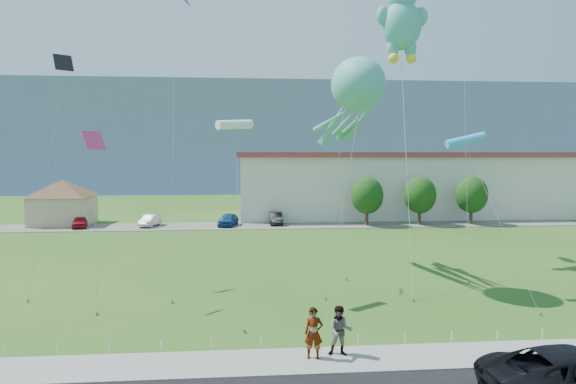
{
  "coord_description": "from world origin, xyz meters",
  "views": [
    {
      "loc": [
        -3.69,
        -21.64,
        7.91
      ],
      "look_at": [
        -1.09,
        8.0,
        5.74
      ],
      "focal_mm": 32.0,
      "sensor_mm": 36.0,
      "label": 1
    }
  ],
  "objects": [
    {
      "name": "hill_ridge",
      "position": [
        0.0,
        120.0,
        12.5
      ],
      "size": [
        160.0,
        50.0,
        25.0
      ],
      "primitive_type": "cube",
      "color": "slate",
      "rests_on": "ground"
    },
    {
      "name": "rope_fence",
      "position": [
        0.0,
        -1.3,
        0.25
      ],
      "size": [
        26.05,
        0.05,
        0.5
      ],
      "color": "white",
      "rests_on": "ground"
    },
    {
      "name": "pavilion",
      "position": [
        -24.0,
        38.0,
        3.02
      ],
      "size": [
        9.2,
        9.2,
        5.0
      ],
      "color": "tan",
      "rests_on": "ground"
    },
    {
      "name": "small_kite_black",
      "position": [
        -14.69,
        10.71,
        11.87
      ],
      "size": [
        1.32,
        5.53,
        13.96
      ],
      "color": "black",
      "rests_on": "ground"
    },
    {
      "name": "warehouse",
      "position": [
        26.0,
        44.0,
        4.12
      ],
      "size": [
        61.0,
        15.0,
        8.2
      ],
      "color": "beige",
      "rests_on": "ground"
    },
    {
      "name": "parked_car_red",
      "position": [
        -21.27,
        34.91,
        0.67
      ],
      "size": [
        2.18,
        3.8,
        1.22
      ],
      "primitive_type": "imported",
      "rotation": [
        0.0,
        0.0,
        0.22
      ],
      "color": "#A4141C",
      "rests_on": "parking_strip"
    },
    {
      "name": "parked_car_silver",
      "position": [
        -13.89,
        35.35,
        0.69
      ],
      "size": [
        2.24,
        4.02,
        1.26
      ],
      "primitive_type": "imported",
      "rotation": [
        0.0,
        0.0,
        -0.25
      ],
      "color": "#B9B7BF",
      "rests_on": "parking_strip"
    },
    {
      "name": "ground",
      "position": [
        0.0,
        0.0,
        0.0
      ],
      "size": [
        160.0,
        160.0,
        0.0
      ],
      "primitive_type": "plane",
      "color": "#285116",
      "rests_on": "ground"
    },
    {
      "name": "pedestrian_left",
      "position": [
        -1.03,
        -2.6,
        1.08
      ],
      "size": [
        0.76,
        0.53,
        1.97
      ],
      "primitive_type": "imported",
      "rotation": [
        0.0,
        0.0,
        -0.09
      ],
      "color": "gray",
      "rests_on": "sidewalk"
    },
    {
      "name": "small_kite_white",
      "position": [
        -4.13,
        6.49,
        9.45
      ],
      "size": [
        0.76,
        7.03,
        9.97
      ],
      "color": "white",
      "rests_on": "ground"
    },
    {
      "name": "parking_strip",
      "position": [
        0.0,
        35.0,
        0.03
      ],
      "size": [
        70.0,
        6.0,
        0.06
      ],
      "primitive_type": "cube",
      "color": "#59544C",
      "rests_on": "ground"
    },
    {
      "name": "parked_car_blue",
      "position": [
        -5.36,
        34.97,
        0.75
      ],
      "size": [
        2.52,
        4.33,
        1.39
      ],
      "primitive_type": "imported",
      "rotation": [
        0.0,
        0.0,
        -0.23
      ],
      "color": "navy",
      "rests_on": "parking_strip"
    },
    {
      "name": "small_kite_cyan",
      "position": [
        8.83,
        6.38,
        8.65
      ],
      "size": [
        2.31,
        5.76,
        9.16
      ],
      "color": "#36A9F4",
      "rests_on": "ground"
    },
    {
      "name": "teddy_bear_kite",
      "position": [
        7.88,
        15.47,
        17.73
      ],
      "size": [
        4.41,
        11.9,
        20.6
      ],
      "color": "teal",
      "rests_on": "ground"
    },
    {
      "name": "parked_car_black",
      "position": [
        -0.04,
        35.81,
        0.73
      ],
      "size": [
        1.45,
        4.08,
        1.34
      ],
      "primitive_type": "imported",
      "rotation": [
        0.0,
        0.0,
        -0.01
      ],
      "color": "black",
      "rests_on": "parking_strip"
    },
    {
      "name": "tree_mid",
      "position": [
        16.0,
        34.0,
        3.39
      ],
      "size": [
        3.6,
        3.6,
        5.47
      ],
      "color": "#3F2B19",
      "rests_on": "ground"
    },
    {
      "name": "pedestrian_right",
      "position": [
        0.03,
        -2.41,
        1.07
      ],
      "size": [
        1.07,
        0.9,
        1.95
      ],
      "primitive_type": "imported",
      "rotation": [
        0.0,
        0.0,
        -0.18
      ],
      "color": "gray",
      "rests_on": "sidewalk"
    },
    {
      "name": "octopus_kite",
      "position": [
        3.04,
        9.5,
        11.26
      ],
      "size": [
        3.92,
        10.06,
        13.58
      ],
      "color": "teal",
      "rests_on": "ground"
    },
    {
      "name": "tree_far",
      "position": [
        22.0,
        34.0,
        3.39
      ],
      "size": [
        3.6,
        3.6,
        5.47
      ],
      "color": "#3F2B19",
      "rests_on": "ground"
    },
    {
      "name": "small_kite_pink",
      "position": [
        -11.4,
        5.82,
        7.84
      ],
      "size": [
        1.29,
        2.9,
        9.09
      ],
      "color": "#E63370",
      "rests_on": "ground"
    },
    {
      "name": "sidewalk",
      "position": [
        0.0,
        -2.75,
        0.05
      ],
      "size": [
        80.0,
        2.5,
        0.1
      ],
      "primitive_type": "cube",
      "color": "gray",
      "rests_on": "ground"
    },
    {
      "name": "tree_near",
      "position": [
        10.0,
        34.0,
        3.39
      ],
      "size": [
        3.6,
        3.6,
        5.47
      ],
      "color": "#3F2B19",
      "rests_on": "ground"
    }
  ]
}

